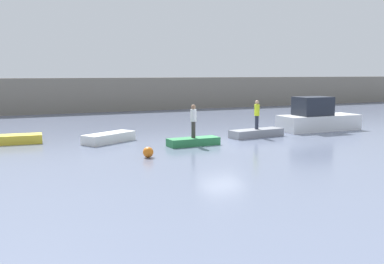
# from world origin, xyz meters

# --- Properties ---
(ground_plane) EXTENTS (120.00, 120.00, 0.00)m
(ground_plane) POSITION_xyz_m (0.00, 0.00, 0.00)
(ground_plane) COLOR slate
(embankment_wall) EXTENTS (80.00, 1.20, 3.42)m
(embankment_wall) POSITION_xyz_m (0.00, 23.13, 1.71)
(embankment_wall) COLOR gray
(embankment_wall) RESTS_ON ground_plane
(motorboat) EXTENTS (5.72, 2.21, 2.31)m
(motorboat) POSITION_xyz_m (8.63, 2.26, 0.86)
(motorboat) COLOR white
(motorboat) RESTS_ON ground_plane
(rowboat_yellow) EXTENTS (2.81, 1.45, 0.49)m
(rowboat_yellow) POSITION_xyz_m (-10.46, 4.76, 0.25)
(rowboat_yellow) COLOR gold
(rowboat_yellow) RESTS_ON ground_plane
(rowboat_white) EXTENTS (3.35, 2.58, 0.53)m
(rowboat_white) POSITION_xyz_m (-5.65, 2.99, 0.27)
(rowboat_white) COLOR white
(rowboat_white) RESTS_ON ground_plane
(rowboat_green) EXTENTS (2.89, 1.03, 0.42)m
(rowboat_green) POSITION_xyz_m (-1.77, -0.01, 0.21)
(rowboat_green) COLOR #2D7F47
(rowboat_green) RESTS_ON ground_plane
(rowboat_grey) EXTENTS (3.68, 1.49, 0.48)m
(rowboat_grey) POSITION_xyz_m (3.14, 1.32, 0.24)
(rowboat_grey) COLOR gray
(rowboat_grey) RESTS_ON ground_plane
(person_white_shirt) EXTENTS (0.32, 0.32, 1.81)m
(person_white_shirt) POSITION_xyz_m (-1.77, -0.01, 1.44)
(person_white_shirt) COLOR #38332D
(person_white_shirt) RESTS_ON rowboat_green
(person_hiviz_shirt) EXTENTS (0.32, 0.32, 1.78)m
(person_hiviz_shirt) POSITION_xyz_m (3.14, 1.32, 1.47)
(person_hiviz_shirt) COLOR #232838
(person_hiviz_shirt) RESTS_ON rowboat_grey
(mooring_buoy) EXTENTS (0.50, 0.50, 0.50)m
(mooring_buoy) POSITION_xyz_m (-5.17, -2.31, 0.25)
(mooring_buoy) COLOR orange
(mooring_buoy) RESTS_ON ground_plane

